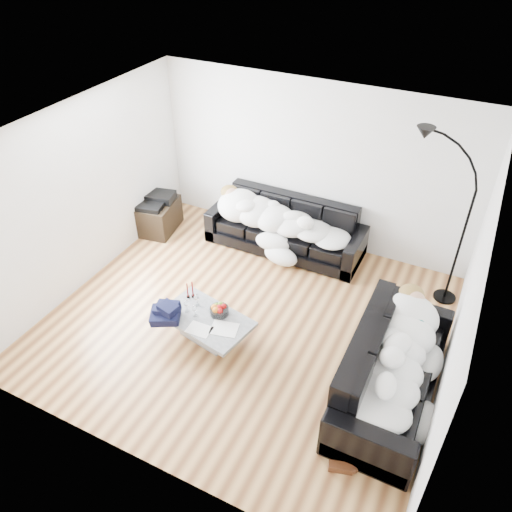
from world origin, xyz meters
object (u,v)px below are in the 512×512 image
at_px(sleeper_back, 284,216).
at_px(sleeper_right, 397,355).
at_px(sofa_back, 285,226).
at_px(wine_glass_c, 195,311).
at_px(shoes, 350,465).
at_px(fruit_bowl, 219,309).
at_px(coffee_table, 207,327).
at_px(wine_glass_a, 197,300).
at_px(candle_left, 188,291).
at_px(floor_lamp, 463,236).
at_px(candle_right, 193,290).
at_px(wine_glass_b, 187,306).
at_px(sofa_right, 394,368).
at_px(stereo, 157,199).
at_px(av_cabinet, 159,216).

distance_m(sleeper_back, sleeper_right, 3.04).
bearing_deg(sofa_back, wine_glass_c, -95.95).
height_order(sleeper_right, shoes, sleeper_right).
relative_size(sleeper_right, fruit_bowl, 7.70).
distance_m(coffee_table, wine_glass_c, 0.29).
relative_size(fruit_bowl, wine_glass_a, 1.34).
bearing_deg(coffee_table, fruit_bowl, 50.80).
xyz_separation_m(candle_left, floor_lamp, (3.03, 1.92, 0.61)).
distance_m(candle_right, floor_lamp, 3.57).
xyz_separation_m(sleeper_back, candle_right, (-0.45, -1.94, -0.17)).
height_order(coffee_table, wine_glass_a, wine_glass_a).
bearing_deg(fruit_bowl, wine_glass_b, -159.50).
distance_m(wine_glass_a, shoes, 2.69).
distance_m(sofa_back, sofa_right, 3.07).
xyz_separation_m(wine_glass_a, shoes, (2.43, -1.08, -0.38)).
distance_m(candle_right, stereo, 2.27).
xyz_separation_m(candle_right, stereo, (-1.65, 1.55, 0.12)).
height_order(wine_glass_c, av_cabinet, av_cabinet).
height_order(candle_left, av_cabinet, candle_left).
bearing_deg(candle_right, stereo, 136.71).
relative_size(coffee_table, fruit_bowl, 4.75).
bearing_deg(coffee_table, sleeper_right, 3.55).
bearing_deg(floor_lamp, coffee_table, -125.36).
xyz_separation_m(fruit_bowl, shoes, (2.10, -1.06, -0.36)).
height_order(fruit_bowl, wine_glass_a, wine_glass_a).
xyz_separation_m(wine_glass_c, candle_left, (-0.27, 0.26, 0.04)).
distance_m(shoes, stereo, 5.06).
bearing_deg(wine_glass_a, sleeper_right, -0.21).
height_order(sleeper_back, candle_left, sleeper_back).
bearing_deg(sleeper_back, candle_left, -104.33).
bearing_deg(wine_glass_b, sleeper_right, 3.28).
height_order(coffee_table, wine_glass_b, wine_glass_b).
distance_m(coffee_table, fruit_bowl, 0.30).
bearing_deg(wine_glass_c, wine_glass_a, 112.96).
xyz_separation_m(shoes, av_cabinet, (-4.22, 2.74, 0.21)).
height_order(stereo, floor_lamp, floor_lamp).
relative_size(sofa_back, wine_glass_c, 15.67).
height_order(sofa_right, candle_left, sofa_right).
xyz_separation_m(stereo, floor_lamp, (4.63, 0.33, 0.48)).
distance_m(av_cabinet, stereo, 0.32).
xyz_separation_m(candle_right, shoes, (2.57, -1.19, -0.41)).
xyz_separation_m(candle_left, candle_right, (0.05, 0.04, 0.01)).
height_order(candle_right, stereo, stereo).
height_order(sleeper_back, wine_glass_a, sleeper_back).
bearing_deg(sleeper_back, stereo, -169.50).
relative_size(sleeper_back, stereo, 4.75).
bearing_deg(sofa_right, coffee_table, 93.55).
xyz_separation_m(av_cabinet, floor_lamp, (4.63, 0.33, 0.80)).
distance_m(sleeper_right, wine_glass_c, 2.48).
bearing_deg(av_cabinet, candle_right, -52.62).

